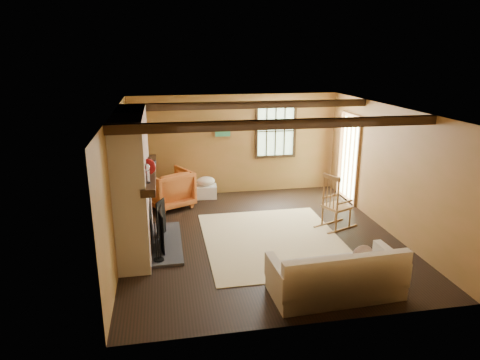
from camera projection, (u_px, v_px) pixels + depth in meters
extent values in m
plane|color=black|center=(260.00, 237.00, 8.08)|extent=(5.50, 5.50, 0.00)
cube|color=#9A6436|center=(235.00, 145.00, 10.32)|extent=(5.00, 0.02, 2.40)
cube|color=#9A6436|center=(313.00, 238.00, 5.14)|extent=(5.00, 0.02, 2.40)
cube|color=#9A6436|center=(118.00, 183.00, 7.30)|extent=(0.02, 5.50, 2.40)
cube|color=#9A6436|center=(388.00, 169.00, 8.16)|extent=(0.02, 5.50, 2.40)
cube|color=white|center=(262.00, 109.00, 7.38)|extent=(5.00, 5.50, 0.02)
cube|color=#2F1F0F|center=(280.00, 124.00, 6.27)|extent=(5.00, 0.12, 0.14)
cube|color=#2F1F0F|center=(248.00, 105.00, 8.53)|extent=(5.00, 0.12, 0.14)
cube|color=#2F1F0F|center=(276.00, 131.00, 10.38)|extent=(1.02, 0.06, 1.32)
cube|color=#BAE2AD|center=(275.00, 131.00, 10.41)|extent=(0.90, 0.01, 1.20)
cube|color=#2F1F0F|center=(276.00, 131.00, 10.39)|extent=(0.90, 0.03, 0.02)
cube|color=brown|center=(349.00, 158.00, 9.82)|extent=(0.06, 1.00, 2.06)
cube|color=#BAE2AD|center=(350.00, 158.00, 9.82)|extent=(0.01, 0.80, 1.85)
cube|color=brown|center=(223.00, 129.00, 10.12)|extent=(0.42, 0.03, 0.42)
cube|color=#226756|center=(223.00, 129.00, 10.11)|extent=(0.36, 0.01, 0.36)
cube|color=#AE5843|center=(133.00, 182.00, 7.34)|extent=(0.50, 2.20, 2.40)
cube|color=black|center=(140.00, 223.00, 7.57)|extent=(0.38, 1.00, 0.85)
cube|color=#333438|center=(166.00, 243.00, 7.77)|extent=(0.55, 1.80, 0.05)
cube|color=#2F1F0F|center=(149.00, 173.00, 7.35)|extent=(0.22, 2.30, 0.12)
cube|color=black|center=(161.00, 233.00, 7.27)|extent=(0.09, 0.34, 0.69)
cube|color=black|center=(161.00, 225.00, 7.61)|extent=(0.06, 0.34, 0.69)
cube|color=black|center=(161.00, 218.00, 7.94)|extent=(0.16, 0.32, 0.69)
cylinder|color=black|center=(159.00, 260.00, 7.05)|extent=(0.17, 0.17, 0.02)
cylinder|color=black|center=(156.00, 242.00, 6.92)|extent=(0.02, 0.02, 0.70)
cylinder|color=black|center=(158.00, 241.00, 6.96)|extent=(0.02, 0.02, 0.70)
cylinder|color=black|center=(160.00, 240.00, 6.99)|extent=(0.02, 0.02, 0.70)
cylinder|color=white|center=(147.00, 177.00, 6.58)|extent=(0.09, 0.09, 0.20)
sphere|color=white|center=(146.00, 167.00, 6.53)|extent=(0.11, 0.11, 0.11)
cylinder|color=#A61313|center=(148.00, 167.00, 7.01)|extent=(0.27, 0.09, 0.27)
cube|color=black|center=(148.00, 165.00, 7.42)|extent=(0.26, 0.21, 0.12)
cylinder|color=#2F1F0F|center=(149.00, 160.00, 7.78)|extent=(0.08, 0.08, 0.10)
cylinder|color=#2F1F0F|center=(149.00, 160.00, 7.80)|extent=(0.08, 0.08, 0.09)
cube|color=#D2B48C|center=(273.00, 240.00, 7.92)|extent=(2.50, 3.00, 0.01)
cube|color=tan|center=(337.00, 207.00, 8.41)|extent=(0.58, 0.59, 0.05)
cube|color=brown|center=(332.00, 178.00, 8.13)|extent=(0.21, 0.42, 0.08)
cylinder|color=brown|center=(350.00, 218.00, 8.42)|extent=(0.03, 0.03, 0.41)
cylinder|color=brown|center=(336.00, 212.00, 8.72)|extent=(0.03, 0.03, 0.41)
cylinder|color=brown|center=(336.00, 222.00, 8.22)|extent=(0.03, 0.03, 0.41)
cylinder|color=brown|center=(322.00, 216.00, 8.53)|extent=(0.03, 0.03, 0.41)
cylinder|color=brown|center=(338.00, 195.00, 8.07)|extent=(0.03, 0.03, 0.71)
cylinder|color=brown|center=(324.00, 190.00, 8.37)|extent=(0.03, 0.03, 0.71)
cylinder|color=brown|center=(334.00, 195.00, 8.15)|extent=(0.02, 0.02, 0.58)
cylinder|color=brown|center=(331.00, 193.00, 8.23)|extent=(0.02, 0.02, 0.58)
cylinder|color=brown|center=(327.00, 192.00, 8.30)|extent=(0.02, 0.02, 0.58)
cube|color=brown|center=(345.00, 202.00, 8.20)|extent=(0.38, 0.19, 0.03)
cube|color=brown|center=(330.00, 196.00, 8.53)|extent=(0.38, 0.19, 0.03)
cube|color=brown|center=(342.00, 229.00, 8.38)|extent=(0.75, 0.35, 0.03)
cube|color=brown|center=(329.00, 223.00, 8.68)|extent=(0.75, 0.35, 0.03)
cube|color=beige|center=(335.00, 281.00, 6.13)|extent=(1.87, 0.91, 0.40)
cube|color=beige|center=(348.00, 274.00, 5.72)|extent=(1.84, 0.22, 0.50)
cube|color=beige|center=(277.00, 276.00, 5.89)|extent=(0.17, 0.83, 0.37)
cube|color=beige|center=(391.00, 263.00, 6.27)|extent=(0.17, 0.83, 0.37)
ellipsoid|color=beige|center=(363.00, 256.00, 6.23)|extent=(0.34, 0.13, 0.33)
cylinder|color=#513122|center=(146.00, 197.00, 10.12)|extent=(0.40, 0.12, 0.12)
cylinder|color=#513122|center=(152.00, 196.00, 10.14)|extent=(0.40, 0.12, 0.12)
cylinder|color=#513122|center=(158.00, 196.00, 10.17)|extent=(0.40, 0.12, 0.12)
cylinder|color=#513122|center=(146.00, 192.00, 10.09)|extent=(0.40, 0.12, 0.12)
cylinder|color=#513122|center=(152.00, 191.00, 10.11)|extent=(0.40, 0.12, 0.12)
cylinder|color=#513122|center=(157.00, 191.00, 10.13)|extent=(0.40, 0.12, 0.12)
cube|color=white|center=(206.00, 191.00, 10.21)|extent=(0.53, 0.42, 0.30)
ellipsoid|color=beige|center=(206.00, 181.00, 10.13)|extent=(0.53, 0.48, 0.22)
imported|color=#BF6026|center=(169.00, 189.00, 9.53)|extent=(1.22, 1.24, 0.85)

